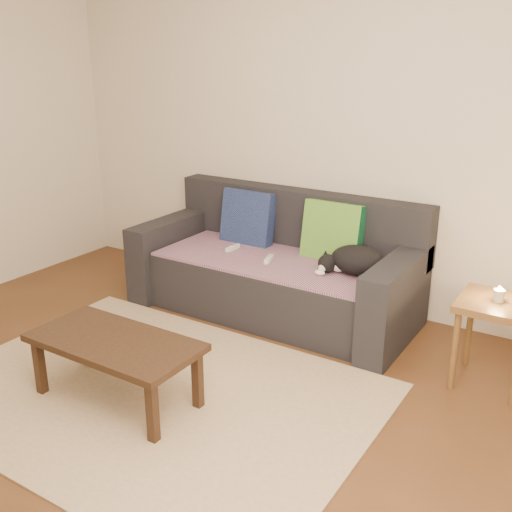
% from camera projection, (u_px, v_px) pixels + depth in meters
% --- Properties ---
extents(ground, '(4.50, 4.50, 0.00)m').
position_uv_depth(ground, '(133.00, 407.00, 3.33)').
color(ground, brown).
rests_on(ground, ground).
extents(back_wall, '(4.50, 0.04, 2.60)m').
position_uv_depth(back_wall, '(307.00, 132.00, 4.50)').
color(back_wall, beige).
rests_on(back_wall, ground).
extents(sofa, '(2.10, 0.94, 0.87)m').
position_uv_depth(sofa, '(277.00, 272.00, 4.49)').
color(sofa, '#232328').
rests_on(sofa, ground).
extents(throw_blanket, '(1.66, 0.74, 0.02)m').
position_uv_depth(throw_blanket, '(271.00, 260.00, 4.37)').
color(throw_blanket, '#392647').
rests_on(throw_blanket, sofa).
extents(cushion_navy, '(0.43, 0.18, 0.44)m').
position_uv_depth(cushion_navy, '(248.00, 218.00, 4.70)').
color(cushion_navy, '#120F42').
rests_on(cushion_navy, throw_blanket).
extents(cushion_green, '(0.44, 0.18, 0.45)m').
position_uv_depth(cushion_green, '(332.00, 233.00, 4.33)').
color(cushion_green, '#0B4A2E').
rests_on(cushion_green, throw_blanket).
extents(cat, '(0.46, 0.34, 0.20)m').
position_uv_depth(cat, '(355.00, 261.00, 4.04)').
color(cat, black).
rests_on(cat, throw_blanket).
extents(wii_remote_a, '(0.04, 0.15, 0.03)m').
position_uv_depth(wii_remote_a, '(233.00, 248.00, 4.56)').
color(wii_remote_a, white).
rests_on(wii_remote_a, throw_blanket).
extents(wii_remote_b, '(0.08, 0.15, 0.03)m').
position_uv_depth(wii_remote_b, '(269.00, 259.00, 4.31)').
color(wii_remote_b, white).
rests_on(wii_remote_b, throw_blanket).
extents(side_table, '(0.42, 0.42, 0.53)m').
position_uv_depth(side_table, '(496.00, 316.00, 3.43)').
color(side_table, brown).
rests_on(side_table, ground).
extents(candle, '(0.06, 0.06, 0.09)m').
position_uv_depth(candle, '(499.00, 295.00, 3.39)').
color(candle, beige).
rests_on(candle, side_table).
extents(rug, '(2.50, 1.80, 0.01)m').
position_uv_depth(rug, '(151.00, 394.00, 3.45)').
color(rug, tan).
rests_on(rug, ground).
extents(coffee_table, '(0.96, 0.48, 0.39)m').
position_uv_depth(coffee_table, '(115.00, 347.00, 3.28)').
color(coffee_table, '#302213').
rests_on(coffee_table, rug).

